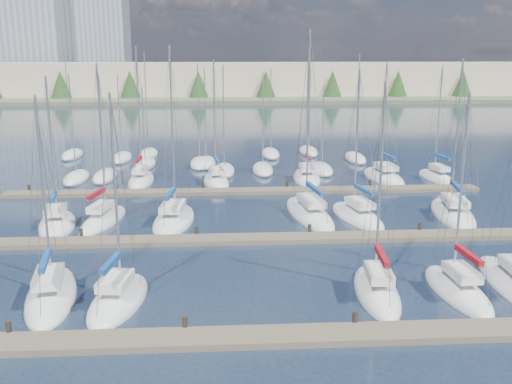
{
  "coord_description": "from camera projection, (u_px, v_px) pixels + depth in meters",
  "views": [
    {
      "loc": [
        -2.2,
        -21.5,
        12.74
      ],
      "look_at": [
        0.0,
        14.0,
        4.0
      ],
      "focal_mm": 40.0,
      "sensor_mm": 36.0,
      "label": 1
    }
  ],
  "objects": [
    {
      "name": "sailboat_j",
      "position": [
        174.0,
        220.0,
        43.95
      ],
      "size": [
        3.68,
        8.61,
        14.02
      ],
      "rotation": [
        0.0,
        0.0,
        -0.09
      ],
      "color": "white",
      "rests_on": "ground"
    },
    {
      "name": "sailboat_q",
      "position": [
        384.0,
        177.0,
        59.09
      ],
      "size": [
        3.74,
        8.94,
        12.58
      ],
      "rotation": [
        0.0,
        0.0,
        0.08
      ],
      "color": "white",
      "rests_on": "ground"
    },
    {
      "name": "sailboat_p",
      "position": [
        307.0,
        178.0,
        58.61
      ],
      "size": [
        3.08,
        8.21,
        13.72
      ],
      "rotation": [
        0.0,
        0.0,
        -0.05
      ],
      "color": "white",
      "rests_on": "ground"
    },
    {
      "name": "sailboat_r",
      "position": [
        437.0,
        178.0,
        58.53
      ],
      "size": [
        2.84,
        7.42,
        12.11
      ],
      "rotation": [
        0.0,
        0.0,
        0.1
      ],
      "color": "white",
      "rests_on": "ground"
    },
    {
      "name": "shoreline",
      "position": [
        182.0,
        71.0,
        166.6
      ],
      "size": [
        400.0,
        60.0,
        38.0
      ],
      "color": "#666B51",
      "rests_on": "ground"
    },
    {
      "name": "dock_mid",
      "position": [
        254.0,
        239.0,
        39.5
      ],
      "size": [
        44.0,
        1.93,
        1.1
      ],
      "color": "#6B5E4C",
      "rests_on": "ground"
    },
    {
      "name": "dock_near",
      "position": [
        272.0,
        337.0,
        25.93
      ],
      "size": [
        44.0,
        1.93,
        1.1
      ],
      "color": "#6B5E4C",
      "rests_on": "ground"
    },
    {
      "name": "sailboat_c",
      "position": [
        118.0,
        299.0,
        29.76
      ],
      "size": [
        3.4,
        7.04,
        11.59
      ],
      "rotation": [
        0.0,
        0.0,
        -0.13
      ],
      "color": "white",
      "rests_on": "ground"
    },
    {
      "name": "sailboat_e",
      "position": [
        457.0,
        290.0,
        30.92
      ],
      "size": [
        2.58,
        7.08,
        11.42
      ],
      "rotation": [
        0.0,
        0.0,
        0.05
      ],
      "color": "white",
      "rests_on": "ground"
    },
    {
      "name": "sailboat_d",
      "position": [
        377.0,
        291.0,
        30.83
      ],
      "size": [
        2.88,
        7.38,
        12.04
      ],
      "rotation": [
        0.0,
        0.0,
        -0.09
      ],
      "color": "white",
      "rests_on": "ground"
    },
    {
      "name": "sailboat_k",
      "position": [
        309.0,
        213.0,
        45.66
      ],
      "size": [
        4.03,
        10.45,
        15.19
      ],
      "rotation": [
        0.0,
        0.0,
        0.13
      ],
      "color": "white",
      "rests_on": "ground"
    },
    {
      "name": "sailboat_h",
      "position": [
        57.0,
        224.0,
        42.84
      ],
      "size": [
        3.71,
        7.24,
        11.87
      ],
      "rotation": [
        0.0,
        0.0,
        0.16
      ],
      "color": "white",
      "rests_on": "ground"
    },
    {
      "name": "sailboat_l",
      "position": [
        357.0,
        216.0,
        44.93
      ],
      "size": [
        4.09,
        8.35,
        12.22
      ],
      "rotation": [
        0.0,
        0.0,
        0.19
      ],
      "color": "white",
      "rests_on": "ground"
    },
    {
      "name": "sailboat_o",
      "position": [
        216.0,
        181.0,
        56.95
      ],
      "size": [
        3.23,
        6.95,
        12.81
      ],
      "rotation": [
        0.0,
        0.0,
        0.12
      ],
      "color": "white",
      "rests_on": "ground"
    },
    {
      "name": "sailboat_m",
      "position": [
        453.0,
        213.0,
        45.71
      ],
      "size": [
        4.47,
        9.8,
        13.02
      ],
      "rotation": [
        0.0,
        0.0,
        -0.17
      ],
      "color": "white",
      "rests_on": "ground"
    },
    {
      "name": "ground",
      "position": [
        236.0,
        143.0,
        82.17
      ],
      "size": [
        400.0,
        400.0,
        0.0
      ],
      "primitive_type": "plane",
      "color": "#212E42",
      "rests_on": "ground"
    },
    {
      "name": "sailboat_i",
      "position": [
        103.0,
        220.0,
        43.8
      ],
      "size": [
        3.59,
        7.95,
        12.73
      ],
      "rotation": [
        0.0,
        0.0,
        -0.19
      ],
      "color": "white",
      "rests_on": "ground"
    },
    {
      "name": "sailboat_b",
      "position": [
        51.0,
        295.0,
        30.32
      ],
      "size": [
        3.86,
        8.48,
        11.41
      ],
      "rotation": [
        0.0,
        0.0,
        0.17
      ],
      "color": "white",
      "rests_on": "ground"
    },
    {
      "name": "sailboat_n",
      "position": [
        141.0,
        180.0,
        57.42
      ],
      "size": [
        2.43,
        7.79,
        14.06
      ],
      "rotation": [
        0.0,
        0.0,
        -0.01
      ],
      "color": "white",
      "rests_on": "ground"
    },
    {
      "name": "dock_far",
      "position": [
        245.0,
        191.0,
        53.07
      ],
      "size": [
        44.0,
        1.93,
        1.1
      ],
      "color": "#6B5E4C",
      "rests_on": "ground"
    },
    {
      "name": "distant_boats",
      "position": [
        203.0,
        163.0,
        66.1
      ],
      "size": [
        36.93,
        20.75,
        13.3
      ],
      "color": "#9EA0A5",
      "rests_on": "ground"
    }
  ]
}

